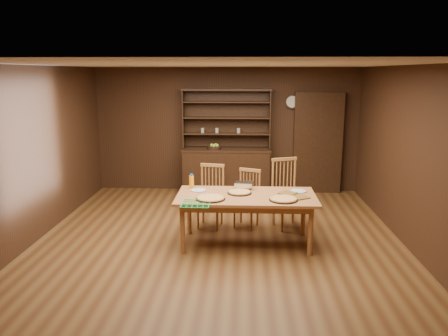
{
  "coord_description": "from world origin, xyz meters",
  "views": [
    {
      "loc": [
        0.37,
        -6.18,
        2.49
      ],
      "look_at": [
        0.06,
        0.4,
        1.05
      ],
      "focal_mm": 35.0,
      "sensor_mm": 36.0,
      "label": 1
    }
  ],
  "objects_px": {
    "china_hutch": "(226,165)",
    "chair_center": "(248,196)",
    "dining_table": "(246,200)",
    "chair_right": "(286,191)",
    "juice_bottle": "(192,182)",
    "chair_left": "(211,194)"
  },
  "relations": [
    {
      "from": "china_hutch",
      "to": "chair_left",
      "type": "height_order",
      "value": "china_hutch"
    },
    {
      "from": "dining_table",
      "to": "juice_bottle",
      "type": "height_order",
      "value": "juice_bottle"
    },
    {
      "from": "chair_center",
      "to": "dining_table",
      "type": "bearing_deg",
      "value": -70.31
    },
    {
      "from": "china_hutch",
      "to": "chair_center",
      "type": "xyz_separation_m",
      "value": [
        0.44,
        -2.04,
        -0.09
      ]
    },
    {
      "from": "chair_left",
      "to": "juice_bottle",
      "type": "bearing_deg",
      "value": -112.14
    },
    {
      "from": "chair_left",
      "to": "juice_bottle",
      "type": "relative_size",
      "value": 4.63
    },
    {
      "from": "chair_right",
      "to": "juice_bottle",
      "type": "height_order",
      "value": "chair_right"
    },
    {
      "from": "dining_table",
      "to": "chair_center",
      "type": "xyz_separation_m",
      "value": [
        0.03,
        0.79,
        -0.17
      ]
    },
    {
      "from": "china_hutch",
      "to": "chair_right",
      "type": "distance_m",
      "value": 2.27
    },
    {
      "from": "dining_table",
      "to": "chair_left",
      "type": "height_order",
      "value": "chair_left"
    },
    {
      "from": "china_hutch",
      "to": "chair_left",
      "type": "xyz_separation_m",
      "value": [
        -0.16,
        -2.05,
        -0.05
      ]
    },
    {
      "from": "chair_center",
      "to": "juice_bottle",
      "type": "xyz_separation_m",
      "value": [
        -0.87,
        -0.42,
        0.35
      ]
    },
    {
      "from": "chair_right",
      "to": "juice_bottle",
      "type": "relative_size",
      "value": 5.09
    },
    {
      "from": "chair_left",
      "to": "chair_right",
      "type": "relative_size",
      "value": 0.91
    },
    {
      "from": "chair_right",
      "to": "china_hutch",
      "type": "bearing_deg",
      "value": 97.44
    },
    {
      "from": "chair_center",
      "to": "juice_bottle",
      "type": "bearing_deg",
      "value": -132.16
    },
    {
      "from": "chair_left",
      "to": "chair_center",
      "type": "distance_m",
      "value": 0.6
    },
    {
      "from": "dining_table",
      "to": "chair_left",
      "type": "xyz_separation_m",
      "value": [
        -0.57,
        0.78,
        -0.13
      ]
    },
    {
      "from": "chair_center",
      "to": "chair_left",
      "type": "bearing_deg",
      "value": -157.11
    },
    {
      "from": "chair_center",
      "to": "chair_right",
      "type": "bearing_deg",
      "value": 25.1
    },
    {
      "from": "china_hutch",
      "to": "chair_left",
      "type": "relative_size",
      "value": 2.12
    },
    {
      "from": "dining_table",
      "to": "chair_center",
      "type": "distance_m",
      "value": 0.8
    }
  ]
}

